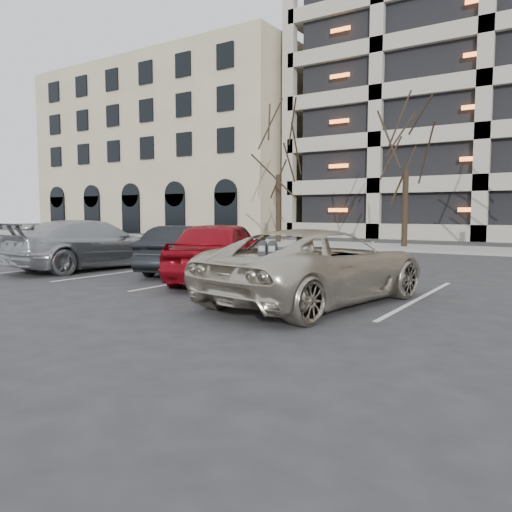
{
  "coord_description": "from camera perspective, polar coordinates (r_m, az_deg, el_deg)",
  "views": [
    {
      "loc": [
        4.06,
        -7.85,
        1.74
      ],
      "look_at": [
        -0.07,
        -1.5,
        1.07
      ],
      "focal_mm": 35.0,
      "sensor_mm": 36.0,
      "label": 1
    }
  ],
  "objects": [
    {
      "name": "car_dark",
      "position": [
        14.54,
        -7.68,
        0.78
      ],
      "size": [
        2.61,
        4.35,
        1.35
      ],
      "primitive_type": "imported",
      "rotation": [
        0.0,
        0.0,
        3.45
      ],
      "color": "black",
      "rests_on": "ground"
    },
    {
      "name": "sidewalk",
      "position": [
        24.25,
        23.36,
        0.63
      ],
      "size": [
        80.0,
        4.0,
        0.12
      ],
      "primitive_type": "cube",
      "color": "gray",
      "rests_on": "ground"
    },
    {
      "name": "tree_a",
      "position": [
        28.03,
        2.61,
        13.97
      ],
      "size": [
        3.72,
        3.72,
        8.45
      ],
      "color": "black",
      "rests_on": "ground"
    },
    {
      "name": "stall_lines",
      "position": [
        11.65,
        4.75,
        -3.55
      ],
      "size": [
        16.9,
        5.2,
        0.0
      ],
      "color": "silver",
      "rests_on": "ground"
    },
    {
      "name": "parking_meter",
      "position": [
        8.16,
        1.33,
        -0.46
      ],
      "size": [
        0.34,
        0.21,
        1.25
      ],
      "rotation": [
        0.0,
        0.0,
        0.29
      ],
      "color": "black",
      "rests_on": "ground"
    },
    {
      "name": "ground",
      "position": [
        9.01,
        5.64,
        -6.14
      ],
      "size": [
        140.0,
        140.0,
        0.0
      ],
      "primitive_type": "plane",
      "color": "#28282B",
      "rests_on": "ground"
    },
    {
      "name": "suv_silver",
      "position": [
        9.66,
        7.15,
        -1.12
      ],
      "size": [
        3.19,
        5.45,
        1.43
      ],
      "rotation": [
        0.0,
        0.0,
        2.97
      ],
      "color": "beige",
      "rests_on": "ground"
    },
    {
      "name": "car_red",
      "position": [
        12.55,
        -4.02,
        0.6
      ],
      "size": [
        3.41,
        4.9,
        1.55
      ],
      "primitive_type": "imported",
      "rotation": [
        0.0,
        0.0,
        3.53
      ],
      "color": "maroon",
      "rests_on": "ground"
    },
    {
      "name": "tree_b",
      "position": [
        25.23,
        16.9,
        14.48
      ],
      "size": [
        3.64,
        3.64,
        8.28
      ],
      "color": "black",
      "rests_on": "ground"
    },
    {
      "name": "office_building",
      "position": [
        49.88,
        -7.34,
        11.59
      ],
      "size": [
        26.0,
        16.2,
        15.0
      ],
      "color": "tan",
      "rests_on": "ground"
    },
    {
      "name": "car_silver",
      "position": [
        16.11,
        -18.3,
        1.25
      ],
      "size": [
        2.58,
        5.37,
        1.51
      ],
      "primitive_type": "imported",
      "rotation": [
        0.0,
        0.0,
        3.05
      ],
      "color": "#9FA3A7",
      "rests_on": "ground"
    }
  ]
}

